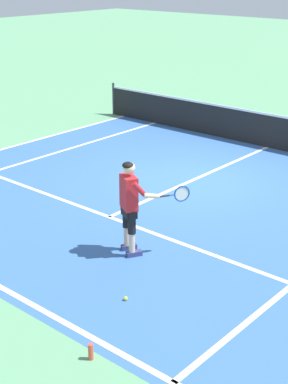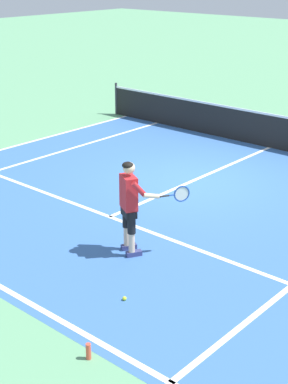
% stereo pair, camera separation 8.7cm
% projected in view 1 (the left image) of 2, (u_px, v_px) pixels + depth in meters
% --- Properties ---
extents(ground_plane, '(80.00, 80.00, 0.00)m').
position_uv_depth(ground_plane, '(191.00, 181.00, 13.93)').
color(ground_plane, '#609E70').
extents(court_inner_surface, '(10.98, 9.93, 0.00)m').
position_uv_depth(court_inner_surface, '(160.00, 195.00, 13.10)').
color(court_inner_surface, '#3866A8').
rests_on(court_inner_surface, ground).
extents(line_service, '(8.23, 0.10, 0.01)m').
position_uv_depth(line_service, '(109.00, 217.00, 11.94)').
color(line_service, white).
rests_on(line_service, ground).
extents(line_centre_service, '(0.10, 6.40, 0.01)m').
position_uv_depth(line_centre_service, '(201.00, 177.00, 14.20)').
color(line_centre_service, white).
rests_on(line_centre_service, ground).
extents(line_singles_left, '(0.10, 9.53, 0.01)m').
position_uv_depth(line_singles_left, '(40.00, 157.00, 15.60)').
color(line_singles_left, white).
rests_on(line_singles_left, ground).
extents(line_doubles_left, '(0.10, 9.53, 0.01)m').
position_uv_depth(line_doubles_left, '(9.00, 147.00, 16.43)').
color(line_doubles_left, white).
rests_on(line_doubles_left, ground).
extents(tennis_net, '(11.96, 0.08, 1.07)m').
position_uv_depth(tennis_net, '(269.00, 130.00, 16.28)').
color(tennis_net, '#333338').
rests_on(tennis_net, ground).
extents(tennis_player, '(1.03, 0.92, 1.71)m').
position_uv_depth(tennis_player, '(131.00, 202.00, 10.12)').
color(tennis_player, navy).
rests_on(tennis_player, ground).
extents(tennis_ball_near_feet, '(0.07, 0.07, 0.07)m').
position_uv_depth(tennis_ball_near_feet, '(126.00, 299.00, 8.99)').
color(tennis_ball_near_feet, '#CCE02D').
rests_on(tennis_ball_near_feet, ground).
extents(water_bottle, '(0.07, 0.07, 0.23)m').
position_uv_depth(water_bottle, '(91.00, 352.00, 7.63)').
color(water_bottle, '#E04C38').
rests_on(water_bottle, ground).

